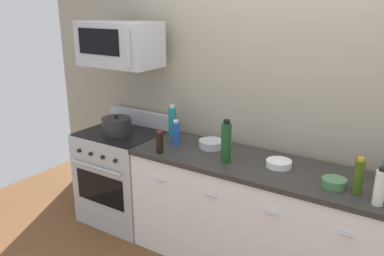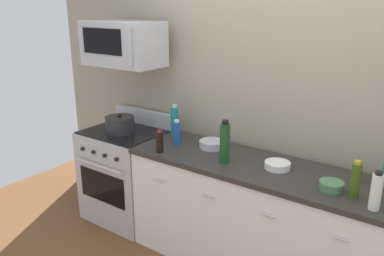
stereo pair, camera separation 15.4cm
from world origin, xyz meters
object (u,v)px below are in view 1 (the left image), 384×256
Objects in this scene: bottle_olive_oil at (359,177)px; bottle_soda_blue at (176,133)px; range_oven at (124,175)px; microwave at (120,44)px; bottle_vinegar_white at (380,187)px; bowl_green_glaze at (334,182)px; stockpot at (117,126)px; bowl_white_ceramic at (279,163)px; bottle_hot_sauce_red at (358,168)px; bottle_sparkling_teal at (172,121)px; bottle_soy_sauce_dark at (160,142)px; bottle_wine_green at (226,142)px; bowl_steel_prep at (211,144)px.

bottle_olive_oil is 1.53m from bottle_soda_blue.
microwave is at bearing 89.71° from range_oven.
bottle_olive_oil reaches higher than bottle_vinegar_white.
bottle_vinegar_white is (2.30, -0.25, -0.71)m from microwave.
bottle_soda_blue is at bearing 175.49° from bowl_green_glaze.
bottle_olive_oil is at bearing -1.73° from stockpot.
bowl_white_ceramic is 1.58m from stockpot.
bottle_hot_sauce_red is 1.64m from bottle_sparkling_teal.
bottle_sparkling_teal is 1.09× the size of stockpot.
bottle_olive_oil reaches higher than bottle_soda_blue.
bottle_soy_sauce_dark is 0.57m from bottle_wine_green.
bottle_soy_sauce_dark is at bearing -23.02° from microwave.
bowl_steel_prep reaches higher than bowl_green_glaze.
bottle_sparkling_teal reaches higher than bottle_soy_sauce_dark.
bottle_soy_sauce_dark is 1.52m from bottle_hot_sauce_red.
bottle_olive_oil is (1.52, 0.11, 0.03)m from bottle_soy_sauce_dark.
microwave is at bearing -165.49° from bottle_sparkling_teal.
bowl_white_ceramic is 0.69× the size of stockpot.
bottle_soy_sauce_dark is 0.43m from bottle_sparkling_teal.
bowl_white_ceramic is at bearing 0.93° from bottle_soda_blue.
bottle_olive_oil is at bearing -13.81° from bowl_white_ceramic.
bowl_white_ceramic is at bearing 166.19° from bottle_olive_oil.
bottle_sparkling_teal is (0.49, 0.17, 0.59)m from range_oven.
range_oven is 0.87m from bottle_soy_sauce_dark.
bottle_soy_sauce_dark is 0.56× the size of bottle_wine_green.
bottle_soda_blue reaches higher than bowl_green_glaze.
bottle_sparkling_teal reaches higher than stockpot.
bottle_vinegar_white is at bearing -6.24° from microwave.
range_oven reaches higher than bowl_white_ceramic.
bottle_olive_oil is 1.14× the size of bottle_soda_blue.
bottle_soy_sauce_dark reaches higher than bowl_white_ceramic.
bowl_steel_prep is at bearing 169.13° from bowl_green_glaze.
bottle_soda_blue is at bearing 172.56° from bottle_vinegar_white.
bottle_olive_oil is 2.17m from stockpot.
bottle_vinegar_white is (0.18, -0.32, 0.04)m from bottle_hot_sauce_red.
bowl_white_ceramic is 0.46m from bowl_green_glaze.
bottle_soy_sauce_dark is 0.77× the size of bottle_vinegar_white.
bottle_vinegar_white is at bearing -17.77° from bowl_white_ceramic.
microwave is 0.76m from stockpot.
bowl_steel_prep is 1.10m from bowl_green_glaze.
bottle_sparkling_teal is at bearing 133.50° from bottle_soda_blue.
bottle_sparkling_teal is 0.54m from stockpot.
bowl_green_glaze is (1.38, -0.11, -0.07)m from bottle_soda_blue.
bowl_green_glaze is (-0.29, 0.11, -0.09)m from bottle_vinegar_white.
bottle_olive_oil is 0.16m from bottle_vinegar_white.
bottle_olive_oil is 1.48× the size of bottle_hot_sauce_red.
bottle_olive_oil reaches higher than bottle_soy_sauce_dark.
bottle_wine_green is (-1.11, 0.11, 0.04)m from bottle_vinegar_white.
bottle_vinegar_white reaches higher than stockpot.
stockpot is at bearing 176.18° from bottle_vinegar_white.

